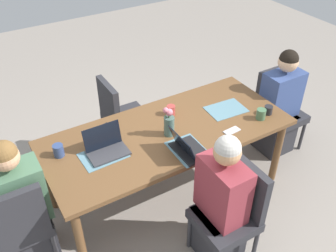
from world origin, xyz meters
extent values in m
plane|color=gray|center=(0.00, 0.00, 0.00)|extent=(10.00, 10.00, 0.00)
cube|color=brown|center=(0.00, 0.00, 0.74)|extent=(2.18, 0.95, 0.04)
cylinder|color=brown|center=(-1.01, -0.39, 0.36)|extent=(0.07, 0.07, 0.72)
cylinder|color=brown|center=(1.01, -0.39, 0.36)|extent=(0.07, 0.07, 0.72)
cylinder|color=brown|center=(-1.01, 0.39, 0.36)|extent=(0.07, 0.07, 0.72)
cylinder|color=brown|center=(1.01, 0.39, 0.36)|extent=(0.07, 0.07, 0.72)
cube|color=#2D2D33|center=(-1.37, -0.03, 0.41)|extent=(0.44, 0.44, 0.08)
cube|color=#2D2D33|center=(-1.37, -0.22, 0.68)|extent=(0.42, 0.06, 0.45)
cylinder|color=#333338|center=(-1.18, 0.16, 0.18)|extent=(0.04, 0.04, 0.37)
cylinder|color=#333338|center=(-1.18, -0.22, 0.18)|extent=(0.04, 0.04, 0.37)
cube|color=#2D2D33|center=(-1.31, -0.03, 0.23)|extent=(0.34, 0.36, 0.45)
cube|color=#4C7556|center=(-1.31, -0.03, 0.70)|extent=(0.40, 0.24, 0.50)
sphere|color=#E3A67A|center=(-1.31, -0.03, 1.07)|extent=(0.20, 0.20, 0.20)
sphere|color=brown|center=(-1.31, -0.03, 1.10)|extent=(0.19, 0.19, 0.19)
cube|color=#2D2D33|center=(1.42, -0.01, 0.41)|extent=(0.44, 0.44, 0.08)
cube|color=#2D2D33|center=(1.42, 0.18, 0.68)|extent=(0.42, 0.06, 0.45)
cylinder|color=#333338|center=(1.61, -0.20, 0.18)|extent=(0.04, 0.04, 0.37)
cylinder|color=#333338|center=(1.23, -0.20, 0.18)|extent=(0.04, 0.04, 0.37)
cylinder|color=#333338|center=(1.61, 0.18, 0.18)|extent=(0.04, 0.04, 0.37)
cylinder|color=#333338|center=(1.23, 0.18, 0.18)|extent=(0.04, 0.04, 0.37)
cube|color=#2D2D33|center=(1.36, -0.01, 0.23)|extent=(0.34, 0.36, 0.45)
cube|color=#384C84|center=(1.36, -0.01, 0.70)|extent=(0.40, 0.24, 0.50)
sphere|color=#DCAC82|center=(1.36, -0.01, 1.07)|extent=(0.20, 0.20, 0.20)
sphere|color=black|center=(1.36, -0.01, 1.10)|extent=(0.19, 0.19, 0.19)
cube|color=#2D2D33|center=(0.02, -0.82, 0.41)|extent=(0.44, 0.44, 0.08)
cube|color=#2D2D33|center=(0.21, -0.82, 0.68)|extent=(0.06, 0.42, 0.45)
cylinder|color=#333338|center=(-0.17, -0.63, 0.18)|extent=(0.04, 0.04, 0.37)
cylinder|color=#333338|center=(0.21, -1.01, 0.18)|extent=(0.04, 0.04, 0.37)
cylinder|color=#333338|center=(0.21, -0.63, 0.18)|extent=(0.04, 0.04, 0.37)
cube|color=#2D2D33|center=(0.02, -0.76, 0.23)|extent=(0.36, 0.34, 0.45)
cube|color=#93333D|center=(0.02, -0.76, 0.70)|extent=(0.24, 0.40, 0.50)
sphere|color=tan|center=(0.02, -0.76, 1.07)|extent=(0.20, 0.20, 0.20)
sphere|color=beige|center=(0.02, -0.76, 1.10)|extent=(0.19, 0.19, 0.19)
cube|color=#2D2D33|center=(-0.03, 0.79, 0.41)|extent=(0.44, 0.44, 0.08)
cube|color=#2D2D33|center=(-0.22, 0.79, 0.68)|extent=(0.06, 0.42, 0.45)
cylinder|color=#333338|center=(0.16, 0.98, 0.18)|extent=(0.04, 0.04, 0.37)
cylinder|color=#333338|center=(0.16, 0.60, 0.18)|extent=(0.04, 0.04, 0.37)
cylinder|color=#333338|center=(-0.22, 0.98, 0.18)|extent=(0.04, 0.04, 0.37)
cylinder|color=#333338|center=(-0.22, 0.60, 0.18)|extent=(0.04, 0.04, 0.37)
cylinder|color=#4C6B60|center=(-0.02, -0.05, 0.85)|extent=(0.09, 0.09, 0.18)
sphere|color=#DB7584|center=(-0.02, -0.05, 1.00)|extent=(0.05, 0.05, 0.05)
cylinder|color=#477A3D|center=(-0.02, -0.05, 0.97)|extent=(0.01, 0.01, 0.06)
sphere|color=#DB7584|center=(-0.02, -0.04, 0.98)|extent=(0.06, 0.06, 0.06)
cylinder|color=#477A3D|center=(-0.02, -0.04, 0.96)|extent=(0.01, 0.01, 0.05)
sphere|color=#DB7584|center=(-0.05, -0.04, 1.02)|extent=(0.05, 0.05, 0.05)
cylinder|color=#477A3D|center=(-0.05, -0.04, 0.98)|extent=(0.01, 0.01, 0.08)
sphere|color=#DB7584|center=(-0.02, -0.05, 0.99)|extent=(0.06, 0.06, 0.06)
cylinder|color=#477A3D|center=(-0.02, -0.05, 0.96)|extent=(0.01, 0.01, 0.05)
cube|color=slate|center=(-0.62, -0.02, 0.76)|extent=(0.37, 0.27, 0.00)
cube|color=slate|center=(0.64, 0.00, 0.76)|extent=(0.38, 0.28, 0.00)
cube|color=slate|center=(0.01, -0.31, 0.76)|extent=(0.27, 0.37, 0.00)
cube|color=black|center=(0.01, -0.33, 0.77)|extent=(0.22, 0.32, 0.02)
cube|color=black|center=(-0.07, -0.33, 0.87)|extent=(0.08, 0.31, 0.19)
cube|color=#38383D|center=(-0.57, -0.01, 0.77)|extent=(0.32, 0.22, 0.02)
cube|color=black|center=(-0.57, 0.08, 0.88)|extent=(0.31, 0.05, 0.20)
cylinder|color=#AD3D38|center=(0.15, 0.20, 0.81)|extent=(0.08, 0.08, 0.09)
cylinder|color=#33477A|center=(-0.92, 0.17, 0.81)|extent=(0.08, 0.08, 0.10)
cylinder|color=#47704C|center=(0.82, -0.28, 0.81)|extent=(0.09, 0.09, 0.10)
cylinder|color=#232328|center=(0.93, -0.25, 0.80)|extent=(0.08, 0.08, 0.08)
cube|color=black|center=(-0.43, 0.30, 0.76)|extent=(0.10, 0.16, 0.01)
cube|color=silver|center=(0.47, -0.30, 0.76)|extent=(0.15, 0.08, 0.01)
camera|label=1|loc=(-1.34, -2.23, 2.74)|focal=40.06mm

